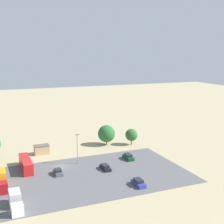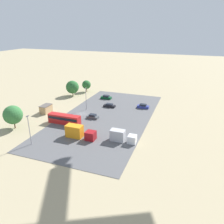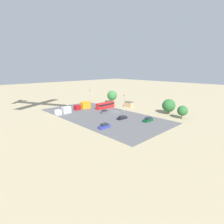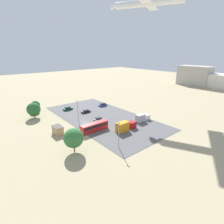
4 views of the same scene
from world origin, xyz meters
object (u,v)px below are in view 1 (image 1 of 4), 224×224
parked_car_3 (58,172)px  parked_truck_1 (1,180)px  shed_building (42,150)px  parked_car_0 (128,157)px  parked_car_2 (138,183)px  bus (26,164)px  parked_car_1 (105,167)px  parked_truck_0 (16,201)px

parked_car_3 → parked_truck_1: size_ratio=0.46×
shed_building → parked_truck_1: parked_truck_1 is taller
parked_car_0 → parked_car_2: parked_car_0 is taller
parked_truck_1 → parked_car_0: bearing=-170.8°
shed_building → parked_car_2: 36.94m
bus → parked_car_1: size_ratio=2.38×
parked_car_2 → parked_car_3: bearing=-41.5°
shed_building → parked_car_2: shed_building is taller
shed_building → parked_truck_0: bearing=71.2°
shed_building → parked_car_3: 18.63m
shed_building → parked_truck_1: size_ratio=0.53×
parked_car_1 → parked_car_2: bearing=-75.1°
parked_car_2 → parked_truck_1: 32.59m
shed_building → parked_car_2: bearing=117.2°
parked_truck_1 → parked_car_3: bearing=-171.0°
parked_car_1 → parked_car_3: 12.76m
parked_car_3 → parked_truck_0: parked_truck_0 is taller
parked_car_0 → bus: bearing=-6.3°
parked_truck_1 → parked_truck_0: bearing=100.1°
parked_car_1 → parked_truck_1: parked_truck_1 is taller
parked_car_0 → parked_car_1: size_ratio=1.00×
parked_car_0 → parked_truck_0: 38.54m
bus → parked_car_0: bearing=173.7°
parked_car_1 → parked_truck_1: bearing=-178.3°
shed_building → parked_truck_0: parked_truck_0 is taller
parked_car_2 → parked_truck_1: size_ratio=0.52×
parked_car_3 → parked_truck_0: bearing=-130.0°
parked_car_2 → parked_truck_1: bearing=-21.6°
parked_truck_0 → parked_car_1: bearing=-152.4°
parked_car_0 → parked_truck_0: parked_truck_0 is taller
parked_car_0 → parked_truck_0: bearing=27.8°
parked_car_2 → parked_truck_0: size_ratio=0.62×
parked_truck_1 → parked_car_1: bearing=-178.3°
parked_car_0 → parked_car_1: parked_car_0 is taller
shed_building → parked_car_3: bearing=92.5°
parked_car_1 → parked_truck_0: size_ratio=0.63×
bus → parked_car_3: (-7.15, 6.85, -1.04)m
bus → parked_truck_1: 11.51m
parked_truck_1 → parked_car_2: bearing=158.4°
bus → parked_car_1: bus is taller
parked_car_2 → parked_car_3: 21.50m
bus → parked_car_3: size_ratio=2.73×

